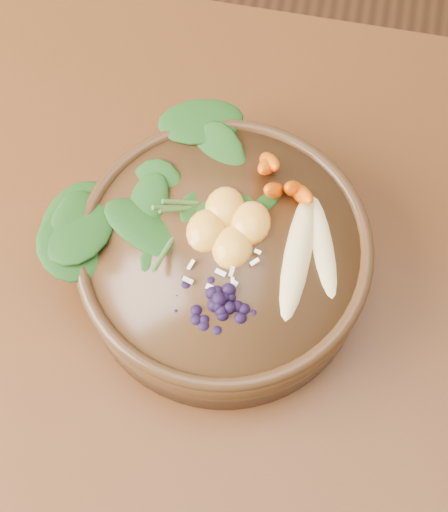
# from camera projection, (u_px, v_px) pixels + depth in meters

# --- Properties ---
(ground) EXTENTS (4.00, 4.00, 0.00)m
(ground) POSITION_uv_depth(u_px,v_px,m) (365.00, 488.00, 1.39)
(ground) COLOR #381E0F
(ground) RESTS_ON ground
(stoneware_bowl) EXTENTS (0.31, 0.31, 0.08)m
(stoneware_bowl) POSITION_uv_depth(u_px,v_px,m) (224.00, 260.00, 0.73)
(stoneware_bowl) COLOR #442A14
(stoneware_bowl) RESTS_ON dining_table
(kale_heap) EXTENTS (0.20, 0.18, 0.04)m
(kale_heap) POSITION_uv_depth(u_px,v_px,m) (187.00, 174.00, 0.70)
(kale_heap) COLOR #1D4D16
(kale_heap) RESTS_ON stoneware_bowl
(carrot_cluster) EXTENTS (0.06, 0.06, 0.08)m
(carrot_cluster) POSITION_uv_depth(u_px,v_px,m) (288.00, 159.00, 0.68)
(carrot_cluster) COLOR #F46203
(carrot_cluster) RESTS_ON stoneware_bowl
(banana_halves) EXTENTS (0.07, 0.16, 0.03)m
(banana_halves) POSITION_uv_depth(u_px,v_px,m) (312.00, 244.00, 0.67)
(banana_halves) COLOR #E0CC84
(banana_halves) RESTS_ON stoneware_bowl
(mandarin_cluster) EXTENTS (0.09, 0.10, 0.03)m
(mandarin_cluster) POSITION_uv_depth(u_px,v_px,m) (229.00, 220.00, 0.68)
(mandarin_cluster) COLOR gold
(mandarin_cluster) RESTS_ON stoneware_bowl
(blueberry_pile) EXTENTS (0.14, 0.11, 0.04)m
(blueberry_pile) POSITION_uv_depth(u_px,v_px,m) (219.00, 293.00, 0.65)
(blueberry_pile) COLOR black
(blueberry_pile) RESTS_ON stoneware_bowl
(coconut_flakes) EXTENTS (0.10, 0.08, 0.01)m
(coconut_flakes) POSITION_uv_depth(u_px,v_px,m) (223.00, 261.00, 0.68)
(coconut_flakes) COLOR white
(coconut_flakes) RESTS_ON stoneware_bowl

